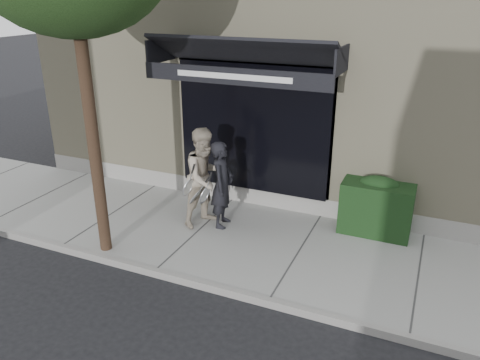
% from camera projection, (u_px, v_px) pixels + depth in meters
% --- Properties ---
extents(ground, '(80.00, 80.00, 0.00)m').
position_uv_depth(ground, '(299.00, 256.00, 8.35)').
color(ground, black).
rests_on(ground, ground).
extents(sidewalk, '(20.00, 3.00, 0.12)m').
position_uv_depth(sidewalk, '(299.00, 253.00, 8.32)').
color(sidewalk, gray).
rests_on(sidewalk, ground).
extents(curb, '(20.00, 0.10, 0.14)m').
position_uv_depth(curb, '(269.00, 302.00, 7.00)').
color(curb, gray).
rests_on(curb, ground).
extents(building_facade, '(14.30, 8.04, 5.64)m').
position_uv_depth(building_facade, '(362.00, 63.00, 11.53)').
color(building_facade, '#BFB592').
rests_on(building_facade, ground).
extents(hedge, '(1.30, 0.70, 1.14)m').
position_uv_depth(hedge, '(377.00, 206.00, 8.75)').
color(hedge, black).
rests_on(hedge, sidewalk).
extents(pedestrian_front, '(0.76, 0.86, 1.71)m').
position_uv_depth(pedestrian_front, '(222.00, 185.00, 8.91)').
color(pedestrian_front, black).
rests_on(pedestrian_front, sidewalk).
extents(pedestrian_back, '(1.06, 1.16, 1.94)m').
position_uv_depth(pedestrian_back, '(205.00, 177.00, 8.94)').
color(pedestrian_back, '#B0A28D').
rests_on(pedestrian_back, sidewalk).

